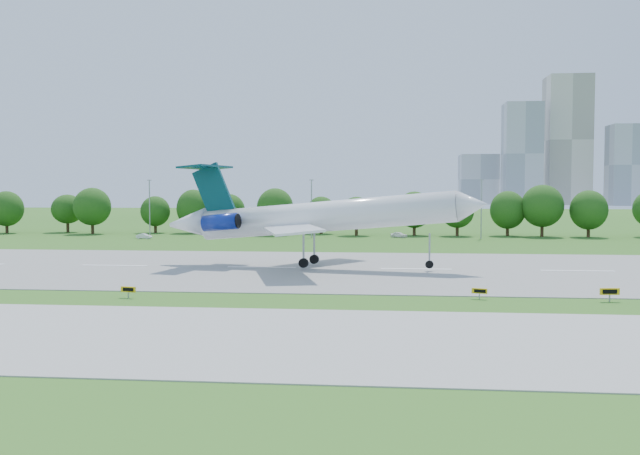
# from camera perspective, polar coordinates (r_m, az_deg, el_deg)

# --- Properties ---
(ground) EXTENTS (600.00, 600.00, 0.00)m
(ground) POSITION_cam_1_polar(r_m,az_deg,el_deg) (67.10, 8.37, -5.78)
(ground) COLOR #255717
(ground) RESTS_ON ground
(runway) EXTENTS (400.00, 45.00, 0.08)m
(runway) POSITION_cam_1_polar(r_m,az_deg,el_deg) (91.85, 7.69, -3.34)
(runway) COLOR gray
(runway) RESTS_ON ground
(taxiway) EXTENTS (400.00, 23.00, 0.08)m
(taxiway) POSITION_cam_1_polar(r_m,az_deg,el_deg) (49.41, 9.29, -8.97)
(taxiway) COLOR #ADADA8
(taxiway) RESTS_ON ground
(tree_line) EXTENTS (288.40, 8.40, 10.40)m
(tree_line) POSITION_cam_1_polar(r_m,az_deg,el_deg) (158.30, 6.94, 1.62)
(tree_line) COLOR #382314
(tree_line) RESTS_ON ground
(light_poles) EXTENTS (175.90, 0.25, 12.19)m
(light_poles) POSITION_cam_1_polar(r_m,az_deg,el_deg) (148.28, 6.05, 1.58)
(light_poles) COLOR gray
(light_poles) RESTS_ON ground
(skyline) EXTENTS (127.00, 52.00, 80.00)m
(skyline) POSITION_cam_1_polar(r_m,az_deg,el_deg) (468.75, 18.66, 5.45)
(skyline) COLOR #B2B2B7
(skyline) RESTS_ON ground
(airliner) EXTENTS (42.72, 30.65, 13.58)m
(airliner) POSITION_cam_1_polar(r_m,az_deg,el_deg) (92.27, -0.82, 0.91)
(airliner) COLOR white
(airliner) RESTS_ON ground
(taxi_sign_left) EXTENTS (1.54, 0.50, 1.08)m
(taxi_sign_left) POSITION_cam_1_polar(r_m,az_deg,el_deg) (70.03, -15.09, -4.82)
(taxi_sign_left) COLOR gray
(taxi_sign_left) RESTS_ON ground
(taxi_sign_centre) EXTENTS (1.44, 0.59, 1.02)m
(taxi_sign_centre) POSITION_cam_1_polar(r_m,az_deg,el_deg) (68.59, 12.64, -4.99)
(taxi_sign_centre) COLOR gray
(taxi_sign_centre) RESTS_ON ground
(taxi_sign_right) EXTENTS (1.80, 0.43, 1.26)m
(taxi_sign_right) POSITION_cam_1_polar(r_m,az_deg,el_deg) (70.51, 22.17, -4.78)
(taxi_sign_right) COLOR gray
(taxi_sign_right) RESTS_ON ground
(service_vehicle_a) EXTENTS (3.39, 1.76, 1.06)m
(service_vehicle_a) POSITION_cam_1_polar(r_m,az_deg,el_deg) (150.63, -13.90, -0.68)
(service_vehicle_a) COLOR white
(service_vehicle_a) RESTS_ON ground
(service_vehicle_b) EXTENTS (3.85, 2.98, 1.23)m
(service_vehicle_b) POSITION_cam_1_polar(r_m,az_deg,el_deg) (150.61, 6.34, -0.58)
(service_vehicle_b) COLOR white
(service_vehicle_b) RESTS_ON ground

